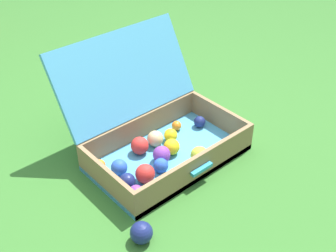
% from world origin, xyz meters
% --- Properties ---
extents(ground_plane, '(16.00, 16.00, 0.00)m').
position_xyz_m(ground_plane, '(0.00, 0.00, 0.00)').
color(ground_plane, '#336B28').
extents(open_suitcase, '(0.67, 0.62, 0.48)m').
position_xyz_m(open_suitcase, '(0.07, 0.08, 0.11)').
color(open_suitcase, '#4799C6').
rests_on(open_suitcase, ground).
extents(stray_ball_on_grass, '(0.08, 0.08, 0.08)m').
position_xyz_m(stray_ball_on_grass, '(-0.29, -0.27, 0.04)').
color(stray_ball_on_grass, navy).
rests_on(stray_ball_on_grass, ground).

